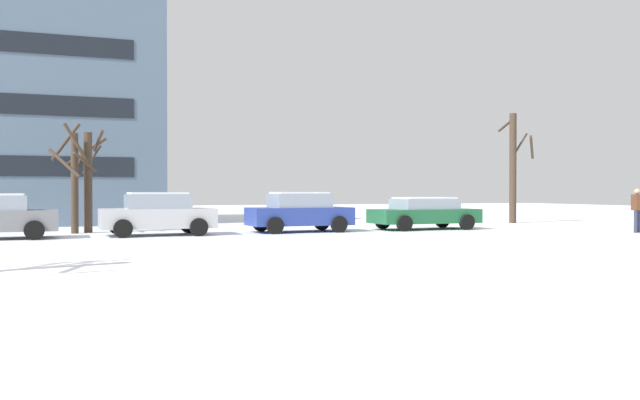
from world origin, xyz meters
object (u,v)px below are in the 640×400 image
at_px(parked_car_silver, 158,214).
at_px(parked_car_green, 424,213).
at_px(parked_car_blue, 299,212).
at_px(pedestrian_crossing, 637,207).

distance_m(parked_car_silver, parked_car_green, 10.88).
relative_size(parked_car_silver, parked_car_blue, 1.00).
distance_m(parked_car_silver, parked_car_blue, 5.44).
bearing_deg(parked_car_silver, parked_car_blue, 1.82).
xyz_separation_m(parked_car_silver, parked_car_green, (10.88, 0.03, -0.09)).
bearing_deg(parked_car_green, pedestrian_crossing, -36.43).
bearing_deg(pedestrian_crossing, parked_car_blue, 157.47).
relative_size(parked_car_blue, pedestrian_crossing, 2.37).
relative_size(parked_car_silver, parked_car_green, 0.89).
height_order(parked_car_green, pedestrian_crossing, pedestrian_crossing).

